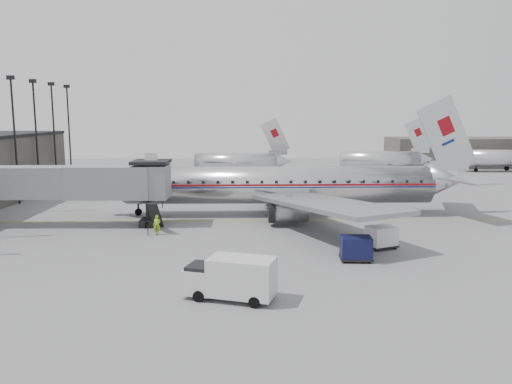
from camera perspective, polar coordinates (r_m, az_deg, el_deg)
ground at (r=45.17m, az=-1.34°, el=-4.86°), size 160.00×160.00×0.00m
hangar at (r=113.25m, az=22.54°, el=4.24°), size 30.00×12.00×6.00m
apron_line at (r=51.08m, az=2.11°, el=-3.26°), size 60.00×0.15×0.01m
jet_bridge at (r=51.00m, az=-20.38°, el=0.94°), size 21.00×6.20×7.10m
floodlight_masts at (r=63.49m, az=-27.02°, el=5.76°), size 0.90×42.25×15.25m
distant_aircraft_near at (r=86.29m, az=-2.20°, el=3.51°), size 16.39×3.20×10.26m
distant_aircraft_mid at (r=93.29m, az=14.08°, el=3.65°), size 16.39×3.20×10.26m
distant_aircraft_far at (r=105.58m, az=26.25°, el=3.58°), size 16.39×3.20×10.26m
airliner at (r=53.57m, az=3.52°, el=0.80°), size 40.56×37.59×12.83m
service_van at (r=29.46m, az=-2.94°, el=-9.70°), size 5.70×3.49×2.51m
baggage_cart_navy at (r=37.68m, az=11.36°, el=-6.29°), size 2.40×1.88×1.82m
baggage_cart_white at (r=41.60m, az=14.14°, el=-4.97°), size 2.81×2.53×1.80m
ramp_worker at (r=45.69m, az=-11.25°, el=-3.70°), size 0.69×0.47×1.82m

